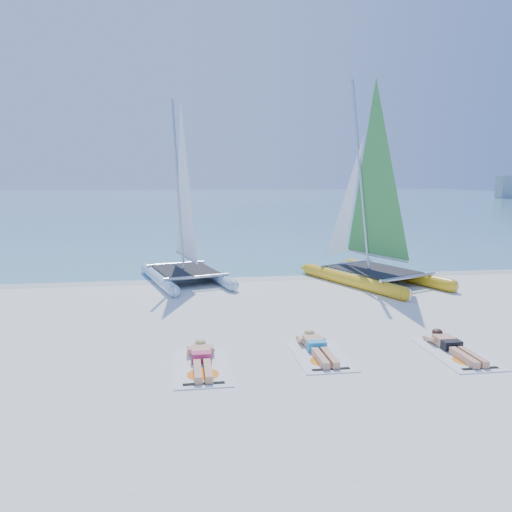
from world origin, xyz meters
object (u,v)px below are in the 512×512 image
Objects in this scene: towel_a at (202,367)px; towel_b at (320,355)px; catamaran_yellow at (365,216)px; catamaran_blue at (184,225)px; sunbather_c at (453,346)px; sunbather_a at (202,358)px; towel_c at (458,354)px; sunbather_b at (317,346)px.

towel_a is 2.30m from towel_b.
catamaran_blue is at bearing 150.56° from catamaran_yellow.
catamaran_blue is at bearing 124.37° from sunbather_c.
towel_b is (2.28, 0.11, -0.11)m from sunbather_a.
sunbather_c reaches higher than towel_c.
sunbather_a is 4.96m from sunbather_c.
sunbather_a is at bearing -177.19° from towel_b.
towel_b is at bearing 7.58° from towel_a.
sunbather_b is (2.54, -7.27, -1.73)m from catamaran_blue.
catamaran_yellow reaches higher than sunbather_a.
towel_a is (-5.67, -7.05, -2.15)m from catamaran_yellow.
towel_b is at bearing 176.48° from sunbather_c.
sunbather_c is (5.21, -7.62, -1.73)m from catamaran_blue.
sunbather_b reaches higher than towel_c.
catamaran_yellow is 7.65m from sunbather_b.
sunbather_b is at bearing 90.00° from towel_b.
towel_a is 1.00× the size of towel_c.
sunbather_a is at bearing -172.42° from sunbather_b.
sunbather_b is at bearing -139.87° from catamaran_yellow.
catamaran_yellow reaches higher than sunbather_c.
catamaran_blue reaches higher than towel_c.
sunbather_c is (2.67, -0.36, 0.00)m from sunbather_b.
sunbather_a is 0.93× the size of towel_b.
towel_a is at bearing -103.30° from catamaran_blue.
towel_a and towel_b have the same top height.
towel_a is at bearing -167.75° from sunbather_b.
catamaran_yellow reaches higher than towel_a.
catamaran_blue reaches higher than sunbather_c.
catamaran_blue is 3.59× the size of sunbather_b.
catamaran_blue is 3.59× the size of sunbather_c.
catamaran_blue is 3.35× the size of towel_c.
sunbather_b is at bearing 172.40° from sunbather_c.
towel_b is 2.68m from sunbather_c.
sunbather_a is 2.29m from towel_b.
catamaran_yellow is (5.92, -0.71, 0.30)m from catamaran_blue.
sunbather_b is (2.28, 0.50, 0.11)m from towel_a.
sunbather_b is (-3.38, -6.55, -2.04)m from catamaran_yellow.
sunbather_b is at bearing -85.92° from catamaran_blue.
towel_c is at bearing -90.00° from sunbather_c.
sunbather_c is at bearing -70.83° from catamaran_blue.
sunbather_c is (-0.71, -6.91, -2.04)m from catamaran_yellow.
towel_c is (2.67, -0.55, -0.11)m from sunbather_b.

